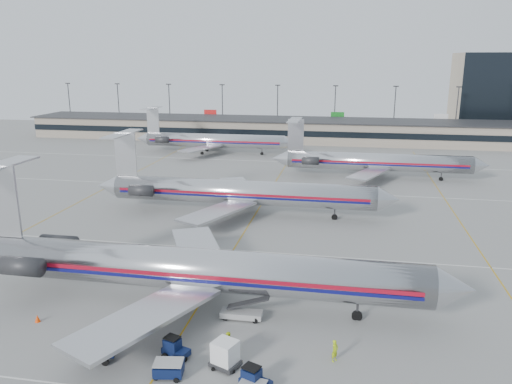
% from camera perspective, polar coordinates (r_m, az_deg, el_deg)
% --- Properties ---
extents(ground, '(260.00, 260.00, 0.00)m').
position_cam_1_polar(ground, '(53.34, -5.09, -10.51)').
color(ground, gray).
rests_on(ground, ground).
extents(apron_markings, '(160.00, 0.15, 0.02)m').
position_cam_1_polar(apron_markings, '(62.22, -2.63, -6.64)').
color(apron_markings, silver).
rests_on(apron_markings, ground).
extents(terminal, '(162.00, 17.00, 6.25)m').
position_cam_1_polar(terminal, '(146.26, 5.19, 7.09)').
color(terminal, gray).
rests_on(terminal, ground).
extents(light_mast_row, '(163.60, 0.40, 15.28)m').
position_cam_1_polar(light_mast_row, '(159.54, 5.72, 9.68)').
color(light_mast_row, '#38383D').
rests_on(light_mast_row, ground).
extents(distant_building, '(30.00, 20.00, 25.00)m').
position_cam_1_polar(distant_building, '(181.32, 26.46, 10.09)').
color(distant_building, tan).
rests_on(distant_building, ground).
extents(jet_foreground, '(50.08, 29.49, 13.11)m').
position_cam_1_polar(jet_foreground, '(48.07, -8.00, -8.58)').
color(jet_foreground, silver).
rests_on(jet_foreground, ground).
extents(jet_second_row, '(46.50, 27.38, 12.17)m').
position_cam_1_polar(jet_second_row, '(75.37, -2.32, 0.04)').
color(jet_second_row, silver).
rests_on(jet_second_row, ground).
extents(jet_third_row, '(41.96, 25.81, 11.47)m').
position_cam_1_polar(jet_third_row, '(101.55, 13.24, 3.41)').
color(jet_third_row, silver).
rests_on(jet_third_row, ground).
extents(jet_back_row, '(41.30, 25.40, 11.29)m').
position_cam_1_polar(jet_back_row, '(126.18, -5.12, 5.90)').
color(jet_back_row, silver).
rests_on(jet_back_row, ground).
extents(tug_left, '(2.65, 2.12, 1.93)m').
position_cam_1_polar(tug_left, '(42.70, -17.83, -16.82)').
color(tug_left, '#0A153C').
rests_on(tug_left, ground).
extents(tug_center, '(2.40, 1.72, 1.77)m').
position_cam_1_polar(tug_center, '(41.71, -9.30, -17.19)').
color(tug_center, '#0A153C').
rests_on(tug_center, ground).
extents(tug_right, '(2.51, 1.91, 1.83)m').
position_cam_1_polar(tug_right, '(37.87, -0.25, -20.60)').
color(tug_right, '#0A153C').
rests_on(tug_right, ground).
extents(cart_inner, '(2.34, 1.77, 1.22)m').
position_cam_1_polar(cart_inner, '(39.75, -9.95, -19.27)').
color(cart_inner, '#0A153C').
rests_on(cart_inner, ground).
extents(uld_container, '(2.55, 2.36, 2.16)m').
position_cam_1_polar(uld_container, '(40.04, -3.54, -18.00)').
color(uld_container, '#2D2D30').
rests_on(uld_container, ground).
extents(belt_loader, '(4.47, 1.43, 2.36)m').
position_cam_1_polar(belt_loader, '(46.52, -1.56, -13.60)').
color(belt_loader, '#9B9B9B').
rests_on(belt_loader, ground).
extents(ramp_worker_near, '(0.72, 0.79, 1.80)m').
position_cam_1_polar(ramp_worker_near, '(41.18, 9.00, -17.48)').
color(ramp_worker_near, '#ACCF13').
rests_on(ramp_worker_near, ground).
extents(ramp_worker_far, '(1.03, 0.87, 1.88)m').
position_cam_1_polar(ramp_worker_far, '(41.62, -3.14, -16.86)').
color(ramp_worker_far, '#D5EB16').
rests_on(ramp_worker_far, ground).
extents(cone_left, '(0.51, 0.51, 0.68)m').
position_cam_1_polar(cone_left, '(50.20, -23.71, -13.08)').
color(cone_left, '#FC4308').
rests_on(cone_left, ground).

